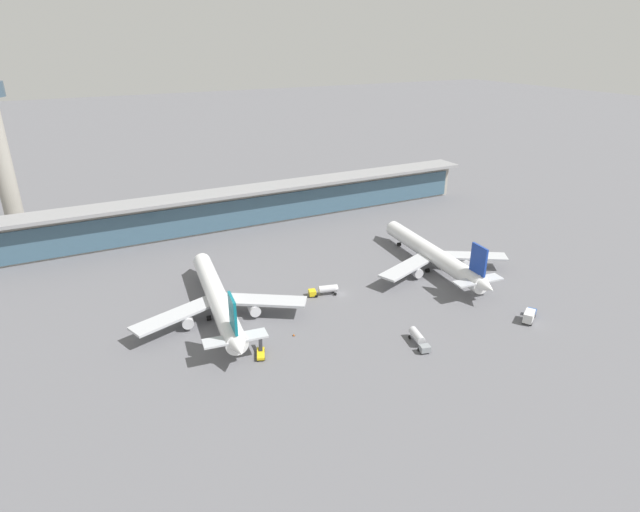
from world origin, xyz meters
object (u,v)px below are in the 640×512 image
service_truck_under_wing_blue (529,315)px  service_truck_by_tail_yellow (261,353)px  safety_cone_alpha (294,335)px  service_truck_near_nose_grey (419,338)px  airliner_centre_stand (434,255)px  service_truck_mid_apron_yellow (325,290)px  airliner_left_stand (218,299)px

service_truck_under_wing_blue → service_truck_by_tail_yellow: (-69.76, 17.43, -0.88)m
safety_cone_alpha → service_truck_near_nose_grey: bearing=-34.5°
airliner_centre_stand → service_truck_mid_apron_yellow: (-39.93, -0.07, -3.40)m
airliner_left_stand → service_truck_by_tail_yellow: size_ratio=8.91×
airliner_centre_stand → safety_cone_alpha: (-57.43, -16.52, -4.79)m
service_truck_near_nose_grey → service_truck_under_wing_blue: (33.35, -4.22, -0.02)m
service_truck_by_tail_yellow → safety_cone_alpha: 11.59m
service_truck_near_nose_grey → safety_cone_alpha: service_truck_near_nose_grey is taller
airliner_left_stand → service_truck_mid_apron_yellow: (31.27, -2.38, -3.40)m
airliner_left_stand → service_truck_near_nose_grey: (39.49, -36.54, -3.40)m
airliner_left_stand → airliner_centre_stand: size_ratio=1.00×
airliner_centre_stand → service_truck_mid_apron_yellow: 40.07m
airliner_centre_stand → service_truck_under_wing_blue: size_ratio=8.22×
service_truck_by_tail_yellow → safety_cone_alpha: size_ratio=9.77×
service_truck_by_tail_yellow → service_truck_near_nose_grey: bearing=-19.9°
airliner_left_stand → airliner_centre_stand: (71.20, -2.31, 0.00)m
airliner_left_stand → service_truck_under_wing_blue: size_ratio=8.22×
service_truck_mid_apron_yellow → safety_cone_alpha: bearing=-136.8°
airliner_centre_stand → service_truck_by_tail_yellow: size_ratio=8.91×
service_truck_near_nose_grey → service_truck_under_wing_blue: service_truck_under_wing_blue is taller
service_truck_mid_apron_yellow → safety_cone_alpha: 24.06m
service_truck_near_nose_grey → service_truck_by_tail_yellow: (-36.40, 13.21, -0.90)m
airliner_left_stand → airliner_centre_stand: bearing=-1.9°
airliner_centre_stand → service_truck_by_tail_yellow: bearing=-162.8°
service_truck_near_nose_grey → service_truck_mid_apron_yellow: same height
service_truck_mid_apron_yellow → safety_cone_alpha: (-17.51, -16.45, -1.39)m
airliner_centre_stand → service_truck_mid_apron_yellow: size_ratio=6.86×
service_truck_under_wing_blue → service_truck_by_tail_yellow: size_ratio=1.08×
airliner_left_stand → service_truck_mid_apron_yellow: bearing=-4.3°
safety_cone_alpha → airliner_centre_stand: bearing=16.0°
airliner_left_stand → service_truck_mid_apron_yellow: size_ratio=6.85×
airliner_left_stand → safety_cone_alpha: size_ratio=87.03×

